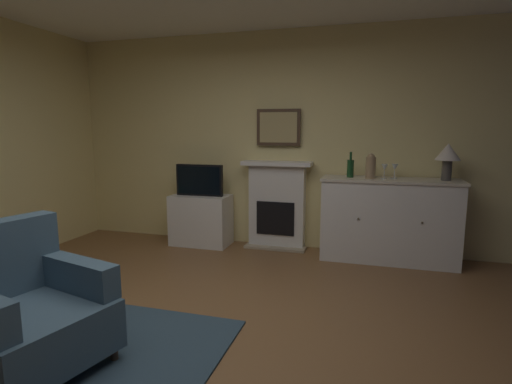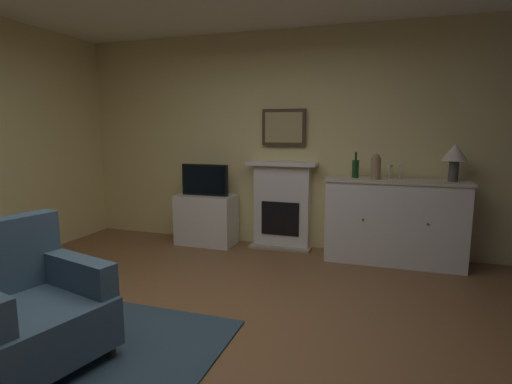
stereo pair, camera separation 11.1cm
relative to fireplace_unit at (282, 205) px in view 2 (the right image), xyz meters
The scene contains 14 objects.
ground_plane 2.53m from the fireplace_unit, 90.92° to the right, with size 5.58×5.24×0.10m, color brown.
wall_rear 0.81m from the fireplace_unit, 107.24° to the left, with size 5.58×0.06×2.69m, color #EAD68C.
area_rug 3.00m from the fireplace_unit, 104.47° to the right, with size 1.95×1.59×0.02m, color #2D4251.
fireplace_unit is the anchor object (origin of this frame).
framed_picture 0.97m from the fireplace_unit, 90.00° to the left, with size 0.55×0.04×0.45m.
sideboard_cabinet 1.35m from the fireplace_unit, ahead, with size 1.51×0.49×0.95m.
table_lamp 2.03m from the fireplace_unit, ahead, with size 0.26×0.26×0.40m.
wine_bottle 1.04m from the fireplace_unit, 10.19° to the right, with size 0.08×0.08×0.29m.
wine_glass_left 1.39m from the fireplace_unit, ahead, with size 0.07×0.07×0.16m.
wine_glass_center 1.48m from the fireplace_unit, ahead, with size 0.07×0.07×0.16m.
vase_decorative 1.26m from the fireplace_unit, 11.48° to the right, with size 0.11×0.11×0.28m.
tv_cabinet 1.01m from the fireplace_unit, behind, with size 0.75×0.42×0.65m.
tv_set 1.04m from the fireplace_unit, 169.23° to the right, with size 0.62×0.07×0.40m.
armchair 3.14m from the fireplace_unit, 106.69° to the right, with size 0.97×0.93×0.92m.
Camera 2 is at (1.28, -2.35, 1.51)m, focal length 28.09 mm.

